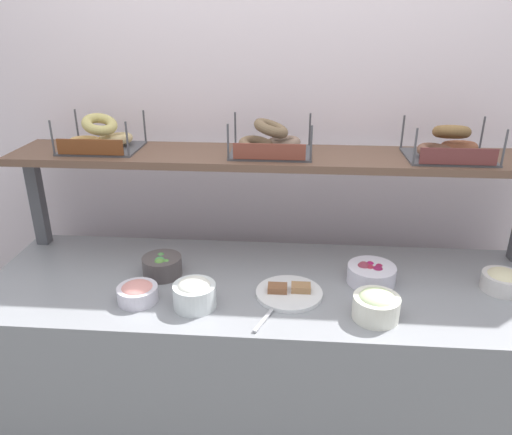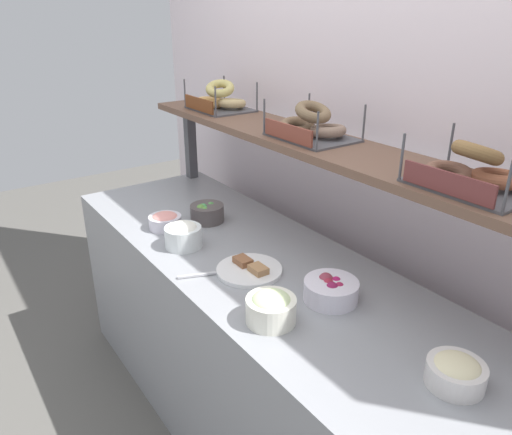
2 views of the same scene
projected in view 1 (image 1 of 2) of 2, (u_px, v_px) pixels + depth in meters
back_wall at (275, 154)px, 2.24m from camera, size 3.35×0.06×2.40m
deli_counter at (267, 371)px, 2.03m from camera, size 2.15×0.70×0.85m
shelf_riser_left at (37, 201)px, 2.11m from camera, size 0.05×0.05×0.40m
upper_shelf at (273, 157)px, 1.95m from camera, size 2.11×0.32×0.03m
bowl_lox_spread at (138, 292)px, 1.73m from camera, size 0.14×0.14×0.07m
bowl_cream_cheese at (194, 293)px, 1.69m from camera, size 0.15×0.15×0.11m
bowl_potato_salad at (503, 280)px, 1.80m from camera, size 0.15×0.15×0.08m
bowl_veggie_mix at (162, 266)px, 1.90m from camera, size 0.15×0.15×0.09m
bowl_scallion_spread at (376, 305)px, 1.63m from camera, size 0.16×0.16×0.10m
bowl_beet_salad at (371, 274)px, 1.85m from camera, size 0.18×0.18×0.08m
serving_plate_white at (289, 292)px, 1.78m from camera, size 0.24×0.24×0.04m
serving_spoon_near_plate at (271, 312)px, 1.67m from camera, size 0.09×0.17×0.01m
bagel_basket_plain at (101, 138)px, 1.99m from camera, size 0.31×0.26×0.15m
bagel_basket_poppy at (270, 142)px, 1.93m from camera, size 0.32×0.25×0.14m
bagel_basket_cinnamon_raisin at (449, 147)px, 1.87m from camera, size 0.32×0.26×0.14m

